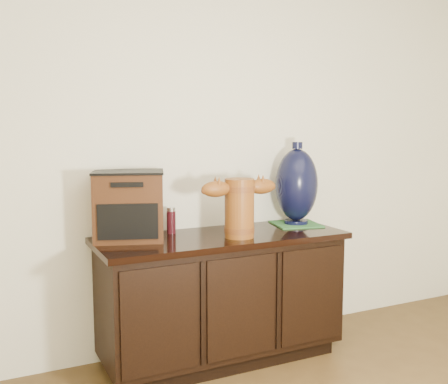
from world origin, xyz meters
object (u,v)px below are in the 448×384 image
tv_radio (129,205)px  spray_can (171,221)px  sideboard (222,296)px  lamp_base (297,185)px  terracotta_vessel (239,204)px

tv_radio → spray_can: size_ratio=2.97×
sideboard → tv_radio: (-0.51, 0.12, 0.56)m
sideboard → lamp_base: (0.57, 0.09, 0.62)m
lamp_base → spray_can: (-0.82, 0.09, -0.18)m
tv_radio → lamp_base: bearing=16.7°
tv_radio → lamp_base: lamp_base is taller
sideboard → spray_can: spray_can is taller
terracotta_vessel → spray_can: bearing=137.7°
sideboard → lamp_base: 0.85m
lamp_base → sideboard: bearing=-171.4°
lamp_base → spray_can: bearing=173.9°
tv_radio → lamp_base: 1.09m
sideboard → spray_can: (-0.25, 0.17, 0.44)m
tv_radio → lamp_base: size_ratio=0.88×
lamp_base → tv_radio: bearing=178.4°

